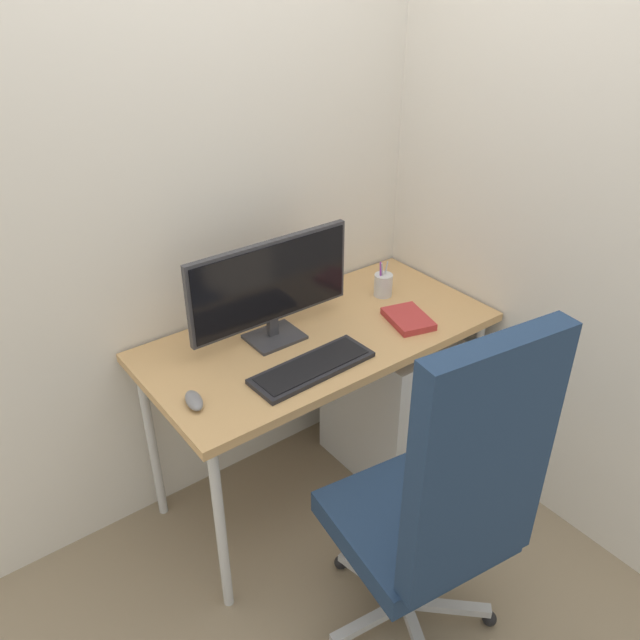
{
  "coord_description": "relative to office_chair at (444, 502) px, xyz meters",
  "views": [
    {
      "loc": [
        -1.2,
        -1.59,
        1.99
      ],
      "look_at": [
        -0.05,
        -0.06,
        0.86
      ],
      "focal_mm": 35.86,
      "sensor_mm": 36.0,
      "label": 1
    }
  ],
  "objects": [
    {
      "name": "ground_plane",
      "position": [
        0.16,
        0.79,
        -0.65
      ],
      "size": [
        8.0,
        8.0,
        0.0
      ],
      "primitive_type": "plane",
      "color": "gray"
    },
    {
      "name": "wall_back",
      "position": [
        0.16,
        1.13,
        0.75
      ],
      "size": [
        2.73,
        0.04,
        2.8
      ],
      "primitive_type": "cube",
      "color": "silver",
      "rests_on": "ground_plane"
    },
    {
      "name": "wall_side_right",
      "position": [
        0.84,
        0.58,
        0.75
      ],
      "size": [
        0.04,
        2.05,
        2.8
      ],
      "primitive_type": "cube",
      "color": "silver",
      "rests_on": "ground_plane"
    },
    {
      "name": "desk",
      "position": [
        0.16,
        0.79,
        0.05
      ],
      "size": [
        1.3,
        0.63,
        0.76
      ],
      "color": "tan",
      "rests_on": "ground_plane"
    },
    {
      "name": "office_chair",
      "position": [
        0.0,
        0.0,
        0.0
      ],
      "size": [
        0.59,
        0.6,
        1.24
      ],
      "color": "black",
      "rests_on": "ground_plane"
    },
    {
      "name": "filing_cabinet",
      "position": [
        0.49,
        0.74,
        -0.32
      ],
      "size": [
        0.36,
        0.5,
        0.66
      ],
      "color": "silver",
      "rests_on": "ground_plane"
    },
    {
      "name": "monitor",
      "position": [
        0.01,
        0.86,
        0.32
      ],
      "size": [
        0.64,
        0.15,
        0.38
      ],
      "color": "#333338",
      "rests_on": "desk"
    },
    {
      "name": "keyboard",
      "position": [
        -0.0,
        0.61,
        0.12
      ],
      "size": [
        0.44,
        0.17,
        0.02
      ],
      "color": "black",
      "rests_on": "desk"
    },
    {
      "name": "mouse",
      "position": [
        -0.41,
        0.68,
        0.13
      ],
      "size": [
        0.07,
        0.11,
        0.03
      ],
      "primitive_type": "ellipsoid",
      "rotation": [
        0.0,
        0.0,
        -0.2
      ],
      "color": "slate",
      "rests_on": "desk"
    },
    {
      "name": "pen_holder",
      "position": [
        0.54,
        0.86,
        0.16
      ],
      "size": [
        0.07,
        0.07,
        0.15
      ],
      "color": "silver",
      "rests_on": "desk"
    },
    {
      "name": "notebook",
      "position": [
        0.47,
        0.65,
        0.12
      ],
      "size": [
        0.18,
        0.22,
        0.03
      ],
      "primitive_type": "cube",
      "rotation": [
        0.0,
        0.0,
        -0.27
      ],
      "color": "#B23333",
      "rests_on": "desk"
    }
  ]
}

